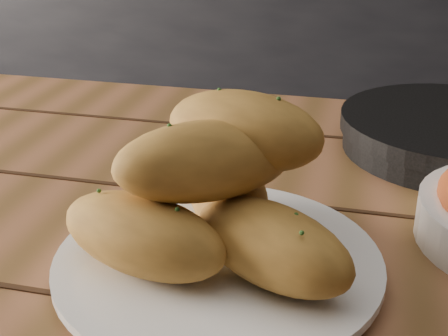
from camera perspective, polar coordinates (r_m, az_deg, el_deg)
counter at (r=2.22m, az=4.46°, el=8.67°), size 2.80×0.60×0.90m
plate at (r=0.53m, az=-0.52°, el=-8.80°), size 0.27×0.27×0.02m
bread_rolls at (r=0.50m, az=-0.63°, el=-2.35°), size 0.26×0.22×0.13m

